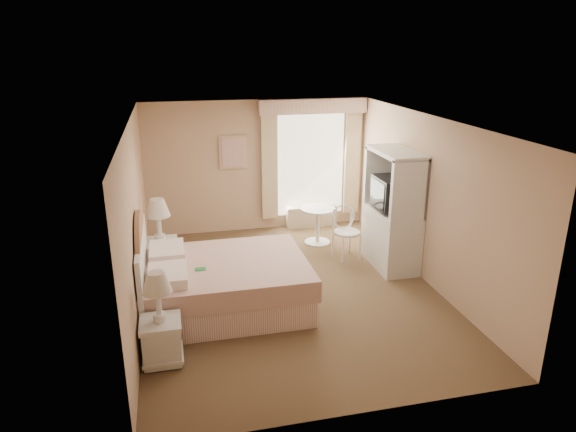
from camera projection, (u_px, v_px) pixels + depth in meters
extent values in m
cube|color=brown|center=(290.00, 290.00, 7.61)|extent=(4.20, 5.50, 0.01)
cube|color=silver|center=(291.00, 121.00, 6.81)|extent=(4.20, 5.50, 0.01)
cube|color=tan|center=(257.00, 166.00, 9.74)|extent=(4.20, 0.01, 2.50)
cube|color=tan|center=(360.00, 301.00, 4.67)|extent=(4.20, 0.01, 2.50)
cube|color=tan|center=(136.00, 221.00, 6.76)|extent=(0.01, 5.50, 2.50)
cube|color=tan|center=(427.00, 200.00, 7.66)|extent=(0.01, 5.50, 2.50)
cube|color=white|center=(311.00, 164.00, 9.94)|extent=(1.30, 0.02, 2.00)
cube|color=beige|center=(269.00, 167.00, 9.72)|extent=(0.30, 0.08, 2.05)
cube|color=beige|center=(352.00, 162.00, 10.07)|extent=(0.30, 0.08, 2.05)
cube|color=tan|center=(313.00, 106.00, 9.50)|extent=(2.05, 0.20, 0.28)
cube|color=beige|center=(311.00, 216.00, 10.19)|extent=(1.00, 0.22, 0.42)
cube|color=tan|center=(233.00, 152.00, 9.52)|extent=(0.52, 0.03, 0.62)
cube|color=beige|center=(233.00, 153.00, 9.50)|extent=(0.42, 0.02, 0.52)
cube|color=tan|center=(225.00, 294.00, 7.08)|extent=(2.19, 1.67, 0.38)
cube|color=#CBA798|center=(224.00, 272.00, 6.97)|extent=(2.26, 1.73, 0.29)
cube|color=white|center=(168.00, 276.00, 6.38)|extent=(0.47, 0.65, 0.15)
cube|color=white|center=(167.00, 252.00, 7.11)|extent=(0.47, 0.65, 0.15)
cube|color=#23813D|center=(200.00, 269.00, 6.71)|extent=(0.14, 0.10, 0.01)
cube|color=white|center=(144.00, 276.00, 6.73)|extent=(0.06, 1.78, 1.15)
cylinder|color=#94744F|center=(143.00, 269.00, 6.69)|extent=(0.05, 1.57, 1.57)
cube|color=white|center=(162.00, 343.00, 5.83)|extent=(0.42, 0.42, 0.46)
cube|color=white|center=(160.00, 323.00, 5.75)|extent=(0.46, 0.46, 0.05)
cube|color=white|center=(163.00, 354.00, 5.88)|extent=(0.46, 0.46, 0.05)
cylinder|color=white|center=(160.00, 317.00, 5.73)|extent=(0.15, 0.15, 0.09)
cylinder|color=white|center=(158.00, 303.00, 5.67)|extent=(0.06, 0.06, 0.37)
cone|color=beige|center=(157.00, 282.00, 5.59)|extent=(0.33, 0.33, 0.24)
cube|color=white|center=(162.00, 260.00, 7.96)|extent=(0.48, 0.48, 0.52)
cube|color=white|center=(160.00, 243.00, 7.87)|extent=(0.52, 0.52, 0.06)
cube|color=white|center=(163.00, 271.00, 8.02)|extent=(0.52, 0.52, 0.05)
cylinder|color=white|center=(160.00, 238.00, 7.84)|extent=(0.17, 0.17, 0.10)
cylinder|color=white|center=(159.00, 225.00, 7.77)|extent=(0.07, 0.07, 0.41)
cone|color=beige|center=(157.00, 208.00, 7.68)|extent=(0.37, 0.37, 0.27)
cylinder|color=white|center=(317.00, 242.00, 9.41)|extent=(0.47, 0.47, 0.03)
cylinder|color=white|center=(318.00, 226.00, 9.31)|extent=(0.07, 0.07, 0.63)
cylinder|color=white|center=(318.00, 209.00, 9.21)|extent=(0.63, 0.63, 0.04)
cylinder|color=white|center=(343.00, 250.00, 8.49)|extent=(0.03, 0.03, 0.44)
cylinder|color=white|center=(360.00, 247.00, 8.62)|extent=(0.03, 0.03, 0.44)
cylinder|color=white|center=(333.00, 243.00, 8.78)|extent=(0.03, 0.03, 0.44)
cylinder|color=white|center=(350.00, 240.00, 8.91)|extent=(0.03, 0.03, 0.44)
cylinder|color=white|center=(347.00, 232.00, 8.63)|extent=(0.51, 0.51, 0.04)
torus|color=white|center=(343.00, 217.00, 8.67)|extent=(0.44, 0.18, 0.43)
cylinder|color=white|center=(334.00, 220.00, 8.65)|extent=(0.03, 0.03, 0.40)
cylinder|color=white|center=(351.00, 218.00, 8.77)|extent=(0.03, 0.03, 0.40)
cube|color=white|center=(391.00, 238.00, 8.35)|extent=(0.57, 1.15, 0.94)
cube|color=white|center=(410.00, 191.00, 7.55)|extent=(0.57, 0.08, 0.94)
cube|color=white|center=(381.00, 174.00, 8.54)|extent=(0.57, 0.08, 0.94)
cube|color=white|center=(396.00, 152.00, 7.89)|extent=(0.57, 1.15, 0.06)
cube|color=white|center=(410.00, 181.00, 8.10)|extent=(0.04, 1.15, 0.94)
cube|color=black|center=(392.00, 193.00, 8.10)|extent=(0.50, 0.63, 0.50)
cube|color=black|center=(378.00, 194.00, 8.04)|extent=(0.02, 0.52, 0.42)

